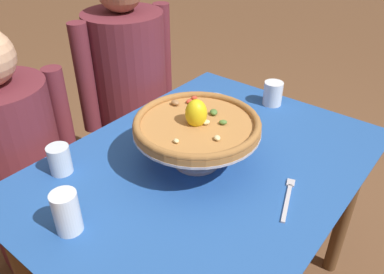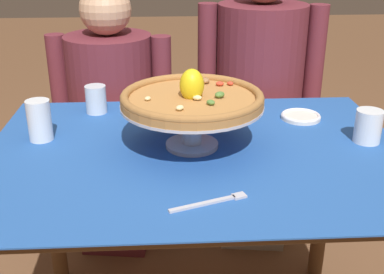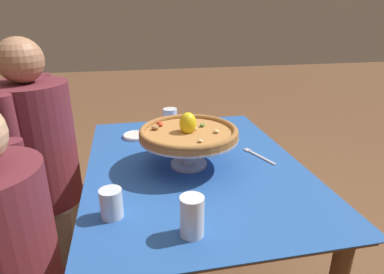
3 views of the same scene
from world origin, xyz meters
The scene contains 9 objects.
dining_table centered at (0.00, 0.00, 0.64)m, with size 1.21×0.89×0.76m.
pizza_stand centered at (-0.01, 0.03, 0.86)m, with size 0.41×0.41×0.13m.
pizza centered at (-0.01, 0.03, 0.91)m, with size 0.40×0.40×0.10m.
water_glass_side_right centered at (0.51, 0.03, 0.80)m, with size 0.08×0.08×0.10m.
water_glass_back_left centered at (-0.33, 0.33, 0.80)m, with size 0.07×0.07×0.10m.
water_glass_side_left centered at (-0.46, 0.10, 0.81)m, with size 0.07×0.07×0.12m.
side_plate centered at (0.36, 0.23, 0.77)m, with size 0.13×0.13×0.02m.
dinner_fork centered at (0.02, -0.29, 0.76)m, with size 0.19×0.08×0.01m.
diner_right centered at (0.31, 0.70, 0.63)m, with size 0.52×0.41×1.27m.
Camera 3 is at (-1.23, 0.26, 1.37)m, focal length 30.53 mm.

